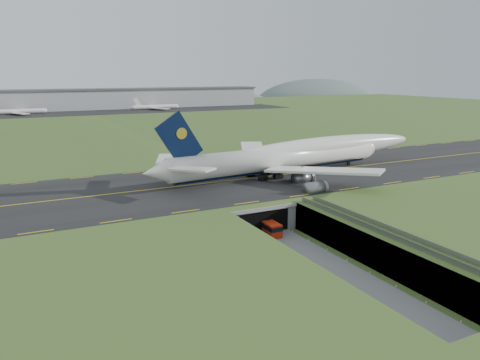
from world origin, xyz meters
TOP-DOWN VIEW (x-y plane):
  - ground at (0.00, 0.00)m, footprint 900.00×900.00m
  - airfield_deck at (0.00, 0.00)m, footprint 800.00×800.00m
  - trench_road at (0.00, -7.50)m, footprint 12.00×75.00m
  - taxiway at (0.00, 33.00)m, footprint 800.00×44.00m
  - tunnel_portal at (0.00, 16.71)m, footprint 17.00×22.30m
  - guideway at (11.00, -19.11)m, footprint 3.00×53.00m
  - jumbo_jet at (25.00, 33.22)m, footprint 90.87×58.90m
  - shuttle_tram at (0.74, 7.15)m, footprint 2.86×7.16m
  - cargo_terminal at (-0.23, 299.41)m, footprint 320.00×67.00m
  - distant_hills at (64.38, 430.00)m, footprint 700.00×91.00m

SIDE VIEW (x-z plane):
  - distant_hills at x=64.38m, z-range -34.00..26.00m
  - ground at x=0.00m, z-range 0.00..0.00m
  - trench_road at x=0.00m, z-range 0.00..0.20m
  - shuttle_tram at x=0.74m, z-range 0.15..3.06m
  - airfield_deck at x=0.00m, z-range 0.00..6.00m
  - tunnel_portal at x=0.00m, z-range 0.33..6.33m
  - guideway at x=11.00m, z-range 1.80..8.85m
  - taxiway at x=0.00m, z-range 6.00..6.18m
  - jumbo_jet at x=25.00m, z-range 1.48..21.03m
  - cargo_terminal at x=-0.23m, z-range 6.16..21.76m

